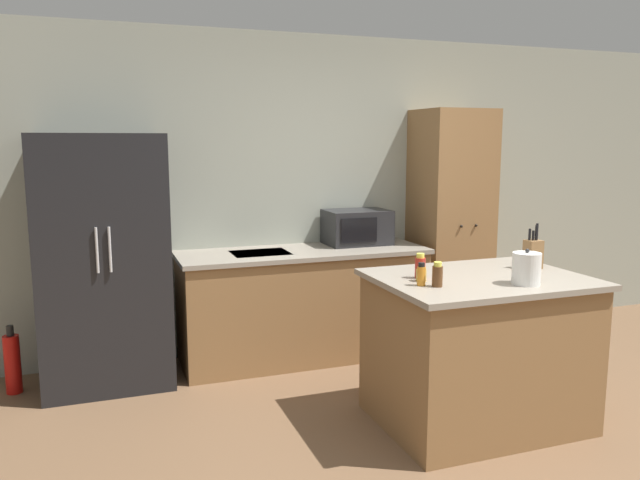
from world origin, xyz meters
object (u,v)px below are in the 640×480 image
object	(u,v)px
microwave	(357,227)
spice_bottle_green_herb	(420,267)
refrigerator	(104,261)
knife_block	(533,253)
fire_extinguisher	(13,363)
spice_bottle_short_red	(437,275)
spice_bottle_tall_dark	(421,275)
pantry_cabinet	(450,226)
spice_bottle_amber_oil	(421,274)
kettle	(526,269)

from	to	relation	value
microwave	spice_bottle_green_herb	size ratio (longest dim) A/B	3.49
refrigerator	knife_block	bearing A→B (deg)	-27.86
knife_block	fire_extinguisher	world-z (taller)	knife_block
fire_extinguisher	spice_bottle_green_herb	bearing A→B (deg)	-30.02
microwave	spice_bottle_short_red	distance (m)	1.77
microwave	spice_bottle_tall_dark	distance (m)	1.73
pantry_cabinet	fire_extinguisher	world-z (taller)	pantry_cabinet
spice_bottle_tall_dark	spice_bottle_short_red	distance (m)	0.09
spice_bottle_amber_oil	pantry_cabinet	bearing A→B (deg)	53.47
spice_bottle_short_red	spice_bottle_amber_oil	size ratio (longest dim) A/B	1.66
knife_block	spice_bottle_green_herb	size ratio (longest dim) A/B	1.93
spice_bottle_tall_dark	refrigerator	bearing A→B (deg)	137.22
fire_extinguisher	knife_block	bearing A→B (deg)	-23.16
knife_block	spice_bottle_short_red	xyz separation A→B (m)	(-0.84, -0.24, -0.03)
pantry_cabinet	microwave	distance (m)	0.86
spice_bottle_amber_oil	spice_bottle_green_herb	bearing A→B (deg)	65.62
refrigerator	spice_bottle_green_herb	distance (m)	2.24
knife_block	spice_bottle_amber_oil	size ratio (longest dim) A/B	3.39
refrigerator	pantry_cabinet	xyz separation A→B (m)	(2.87, 0.08, 0.11)
pantry_cabinet	spice_bottle_green_herb	world-z (taller)	pantry_cabinet
pantry_cabinet	spice_bottle_tall_dark	bearing A→B (deg)	-126.10
knife_block	spice_bottle_tall_dark	bearing A→B (deg)	-168.54
pantry_cabinet	fire_extinguisher	bearing A→B (deg)	-178.89
refrigerator	microwave	distance (m)	2.02
kettle	spice_bottle_amber_oil	bearing A→B (deg)	152.19
microwave	knife_block	bearing A→B (deg)	-69.22
spice_bottle_amber_oil	spice_bottle_green_herb	size ratio (longest dim) A/B	0.57
refrigerator	microwave	size ratio (longest dim) A/B	3.42
knife_block	kettle	world-z (taller)	knife_block
knife_block	spice_bottle_green_herb	xyz separation A→B (m)	(-0.82, -0.01, -0.03)
knife_block	spice_bottle_short_red	size ratio (longest dim) A/B	2.04
microwave	spice_bottle_short_red	world-z (taller)	microwave
spice_bottle_tall_dark	knife_block	bearing A→B (deg)	11.46
microwave	spice_bottle_green_herb	xyz separation A→B (m)	(-0.25, -1.53, -0.03)
spice_bottle_amber_oil	spice_bottle_short_red	bearing A→B (deg)	-83.48
spice_bottle_tall_dark	spice_bottle_amber_oil	bearing A→B (deg)	61.16
refrigerator	spice_bottle_tall_dark	distance (m)	2.29
fire_extinguisher	spice_bottle_amber_oil	bearing A→B (deg)	-31.71
knife_block	spice_bottle_amber_oil	distance (m)	0.86
refrigerator	knife_block	size ratio (longest dim) A/B	6.17
pantry_cabinet	spice_bottle_green_herb	xyz separation A→B (m)	(-1.10, -1.46, -0.00)
refrigerator	spice_bottle_green_herb	bearing A→B (deg)	-37.93
spice_bottle_amber_oil	fire_extinguisher	distance (m)	2.88
refrigerator	spice_bottle_short_red	distance (m)	2.38
refrigerator	spice_bottle_amber_oil	world-z (taller)	refrigerator
spice_bottle_tall_dark	spice_bottle_amber_oil	size ratio (longest dim) A/B	1.55
microwave	fire_extinguisher	xyz separation A→B (m)	(-2.65, -0.14, -0.81)
spice_bottle_tall_dark	spice_bottle_amber_oil	xyz separation A→B (m)	(0.06, 0.10, -0.02)
microwave	kettle	world-z (taller)	microwave
knife_block	fire_extinguisher	bearing A→B (deg)	156.84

